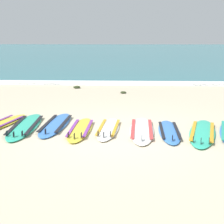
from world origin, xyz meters
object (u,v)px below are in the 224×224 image
(surfboard_6, at_px, (142,130))
(surfboard_2, at_px, (25,126))
(surfboard_8, at_px, (202,133))
(surfboard_4, at_px, (80,129))
(surfboard_5, at_px, (108,129))
(surfboard_1, at_px, (3,123))
(surfboard_7, at_px, (169,131))
(surfboard_3, at_px, (56,124))

(surfboard_6, bearing_deg, surfboard_2, 175.77)
(surfboard_8, bearing_deg, surfboard_4, 176.79)
(surfboard_5, bearing_deg, surfboard_8, -6.21)
(surfboard_2, bearing_deg, surfboard_4, -8.97)
(surfboard_6, bearing_deg, surfboard_1, 172.89)
(surfboard_7, bearing_deg, surfboard_3, 169.98)
(surfboard_2, distance_m, surfboard_4, 1.41)
(surfboard_3, relative_size, surfboard_7, 1.18)
(surfboard_1, xyz_separation_m, surfboard_3, (1.36, -0.04, -0.00))
(surfboard_6, distance_m, surfboard_7, 0.64)
(surfboard_5, bearing_deg, surfboard_3, 166.47)
(surfboard_3, bearing_deg, surfboard_7, -10.02)
(surfboard_4, bearing_deg, surfboard_3, 149.37)
(surfboard_3, bearing_deg, surfboard_4, -30.63)
(surfboard_4, xyz_separation_m, surfboard_5, (0.66, 0.08, 0.00))
(surfboard_3, xyz_separation_m, surfboard_5, (1.34, -0.32, 0.00))
(surfboard_1, height_order, surfboard_2, same)
(surfboard_2, bearing_deg, surfboard_8, -5.12)
(surfboard_3, bearing_deg, surfboard_5, -13.53)
(surfboard_1, xyz_separation_m, surfboard_2, (0.64, -0.22, -0.00))
(surfboard_1, height_order, surfboard_6, same)
(surfboard_7, bearing_deg, surfboard_5, 173.36)
(surfboard_6, relative_size, surfboard_7, 1.18)
(surfboard_5, relative_size, surfboard_8, 0.84)
(surfboard_3, bearing_deg, surfboard_6, -10.39)
(surfboard_3, height_order, surfboard_7, same)
(surfboard_4, distance_m, surfboard_7, 2.08)
(surfboard_2, height_order, surfboard_5, same)
(surfboard_5, bearing_deg, surfboard_4, -173.32)
(surfboard_3, relative_size, surfboard_4, 1.12)
(surfboard_4, bearing_deg, surfboard_1, 167.68)
(surfboard_3, height_order, surfboard_8, same)
(surfboard_3, distance_m, surfboard_4, 0.78)
(surfboard_1, height_order, surfboard_8, same)
(surfboard_4, xyz_separation_m, surfboard_8, (2.83, -0.16, -0.00))
(surfboard_1, relative_size, surfboard_7, 1.02)
(surfboard_2, xyz_separation_m, surfboard_7, (3.48, -0.31, -0.00))
(surfboard_2, bearing_deg, surfboard_5, -3.96)
(surfboard_3, distance_m, surfboard_5, 1.37)
(surfboard_2, relative_size, surfboard_8, 1.04)
(surfboard_4, xyz_separation_m, surfboard_7, (2.08, -0.09, -0.00))
(surfboard_4, xyz_separation_m, surfboard_6, (1.45, 0.01, -0.00))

